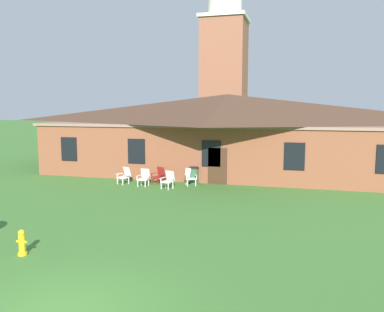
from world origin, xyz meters
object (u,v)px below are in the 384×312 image
at_px(lawn_chair_by_porch, 125,175).
at_px(lawn_chair_right_end, 190,176).
at_px(lawn_chair_middle, 168,179).
at_px(fire_hydrant, 22,243).
at_px(lawn_chair_left_end, 159,175).
at_px(trash_bin, 194,175).
at_px(lawn_chair_near_door, 144,177).

distance_m(lawn_chair_by_porch, lawn_chair_right_end, 3.81).
height_order(lawn_chair_middle, fire_hydrant, lawn_chair_middle).
distance_m(lawn_chair_left_end, trash_bin, 2.04).
relative_size(lawn_chair_near_door, lawn_chair_middle, 1.00).
height_order(lawn_chair_near_door, fire_hydrant, lawn_chair_near_door).
relative_size(lawn_chair_right_end, fire_hydrant, 1.21).
height_order(lawn_chair_right_end, fire_hydrant, lawn_chair_right_end).
relative_size(lawn_chair_by_porch, trash_bin, 0.98).
bearing_deg(lawn_chair_left_end, lawn_chair_near_door, -123.93).
bearing_deg(lawn_chair_near_door, lawn_chair_middle, -11.87).
relative_size(lawn_chair_by_porch, lawn_chair_middle, 1.00).
bearing_deg(lawn_chair_left_end, lawn_chair_right_end, 1.83).
distance_m(lawn_chair_by_porch, trash_bin, 4.01).
height_order(lawn_chair_by_porch, trash_bin, trash_bin).
distance_m(lawn_chair_middle, lawn_chair_right_end, 1.53).
bearing_deg(lawn_chair_right_end, trash_bin, 72.64).
distance_m(lawn_chair_right_end, fire_hydrant, 11.75).
bearing_deg(lawn_chair_by_porch, lawn_chair_near_door, -9.95).
bearing_deg(lawn_chair_middle, lawn_chair_left_end, 129.67).
xyz_separation_m(lawn_chair_middle, trash_bin, (1.01, 1.61, -0.00)).
xyz_separation_m(lawn_chair_left_end, trash_bin, (1.99, 0.43, -0.00)).
bearing_deg(trash_bin, lawn_chair_by_porch, -164.78).
bearing_deg(trash_bin, lawn_chair_middle, -122.29).
relative_size(lawn_chair_near_door, fire_hydrant, 1.21).
xyz_separation_m(lawn_chair_by_porch, trash_bin, (3.86, 1.05, -0.00)).
relative_size(lawn_chair_near_door, trash_bin, 0.98).
bearing_deg(lawn_chair_middle, lawn_chair_right_end, 53.99).
height_order(lawn_chair_by_porch, fire_hydrant, lawn_chair_by_porch).
bearing_deg(lawn_chair_right_end, fire_hydrant, -99.96).
height_order(lawn_chair_near_door, trash_bin, trash_bin).
bearing_deg(fire_hydrant, lawn_chair_right_end, 80.04).
bearing_deg(lawn_chair_near_door, lawn_chair_right_end, 20.42).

